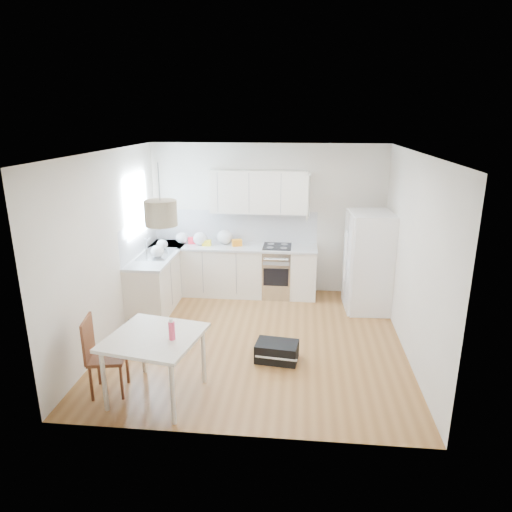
{
  "coord_description": "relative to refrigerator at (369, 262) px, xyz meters",
  "views": [
    {
      "loc": [
        0.6,
        -6.0,
        3.15
      ],
      "look_at": [
        -0.04,
        0.4,
        1.17
      ],
      "focal_mm": 32.0,
      "sensor_mm": 36.0,
      "label": 1
    }
  ],
  "objects": [
    {
      "name": "upper_cabinets",
      "position": [
        -1.91,
        0.58,
        1.04
      ],
      "size": [
        1.7,
        0.32,
        0.75
      ],
      "primitive_type": "cube",
      "color": "white",
      "rests_on": "wall_back"
    },
    {
      "name": "refrigerator",
      "position": [
        0.0,
        0.0,
        0.0
      ],
      "size": [
        0.85,
        0.87,
        1.66
      ],
      "primitive_type": null,
      "rotation": [
        0.0,
        0.0,
        0.05
      ],
      "color": "white",
      "rests_on": "floor"
    },
    {
      "name": "grocery_bag_a",
      "position": [
        -3.29,
        0.48,
        0.19
      ],
      "size": [
        0.23,
        0.19,
        0.2
      ],
      "primitive_type": "ellipsoid",
      "color": "silver",
      "rests_on": "counter_back"
    },
    {
      "name": "wall_right",
      "position": [
        0.34,
        -1.36,
        0.52
      ],
      "size": [
        0.0,
        4.2,
        4.2
      ],
      "primitive_type": "plane",
      "rotation": [
        1.57,
        0.0,
        -1.57
      ],
      "color": "beige",
      "rests_on": "floor"
    },
    {
      "name": "window_glassblock",
      "position": [
        -3.85,
        -0.21,
        0.92
      ],
      "size": [
        0.02,
        1.0,
        1.0
      ],
      "primitive_type": "cube",
      "color": "#BFE0F9",
      "rests_on": "wall_left"
    },
    {
      "name": "grocery_bag_d",
      "position": [
        -3.54,
        0.08,
        0.18
      ],
      "size": [
        0.19,
        0.17,
        0.17
      ],
      "primitive_type": "ellipsoid",
      "color": "silver",
      "rests_on": "counter_back"
    },
    {
      "name": "ceiling",
      "position": [
        -1.76,
        -1.36,
        1.87
      ],
      "size": [
        4.2,
        4.2,
        0.0
      ],
      "primitive_type": "plane",
      "rotation": [
        3.14,
        0.0,
        0.0
      ],
      "color": "white",
      "rests_on": "wall_back"
    },
    {
      "name": "floor",
      "position": [
        -1.76,
        -1.36,
        -0.83
      ],
      "size": [
        4.2,
        4.2,
        0.0
      ],
      "primitive_type": "plane",
      "color": "brown",
      "rests_on": "ground"
    },
    {
      "name": "grocery_bag_b",
      "position": [
        -2.94,
        0.41,
        0.21
      ],
      "size": [
        0.26,
        0.22,
        0.24
      ],
      "primitive_type": "ellipsoid",
      "color": "silver",
      "rests_on": "counter_back"
    },
    {
      "name": "snack_yellow",
      "position": [
        -2.82,
        0.38,
        0.14
      ],
      "size": [
        0.16,
        0.1,
        0.11
      ],
      "primitive_type": "cube",
      "rotation": [
        0.0,
        0.0,
        0.03
      ],
      "color": "yellow",
      "rests_on": "counter_back"
    },
    {
      "name": "drink_bottle",
      "position": [
        -2.54,
        -2.91,
        0.07
      ],
      "size": [
        0.07,
        0.07,
        0.25
      ],
      "primitive_type": "cylinder",
      "rotation": [
        0.0,
        0.0,
        0.01
      ],
      "color": "#E63F61",
      "rests_on": "dining_table"
    },
    {
      "name": "sink",
      "position": [
        -3.56,
        -0.21,
        0.08
      ],
      "size": [
        0.5,
        0.8,
        0.16
      ],
      "primitive_type": null,
      "color": "#B9BCBE",
      "rests_on": "counter_left"
    },
    {
      "name": "cabinets_left",
      "position": [
        -3.56,
        -0.16,
        -0.39
      ],
      "size": [
        0.6,
        1.8,
        0.88
      ],
      "primitive_type": "cube",
      "color": "white",
      "rests_on": "floor"
    },
    {
      "name": "cabinets_back",
      "position": [
        -2.36,
        0.44,
        -0.39
      ],
      "size": [
        3.0,
        0.6,
        0.88
      ],
      "primitive_type": "cube",
      "color": "white",
      "rests_on": "floor"
    },
    {
      "name": "wall_back",
      "position": [
        -1.76,
        0.74,
        0.52
      ],
      "size": [
        4.2,
        0.0,
        4.2
      ],
      "primitive_type": "plane",
      "rotation": [
        1.57,
        0.0,
        0.0
      ],
      "color": "beige",
      "rests_on": "floor"
    },
    {
      "name": "snack_orange",
      "position": [
        -2.28,
        0.42,
        0.15
      ],
      "size": [
        0.2,
        0.16,
        0.12
      ],
      "primitive_type": "cube",
      "rotation": [
        0.0,
        0.0,
        0.32
      ],
      "color": "orange",
      "rests_on": "counter_back"
    },
    {
      "name": "grocery_bag_e",
      "position": [
        -3.48,
        -0.39,
        0.19
      ],
      "size": [
        0.22,
        0.19,
        0.2
      ],
      "primitive_type": "ellipsoid",
      "color": "silver",
      "rests_on": "counter_left"
    },
    {
      "name": "counter_back",
      "position": [
        -2.36,
        0.44,
        0.07
      ],
      "size": [
        3.02,
        0.64,
        0.04
      ],
      "primitive_type": "cube",
      "color": "#B7BABC",
      "rests_on": "cabinets_back"
    },
    {
      "name": "backsplash_back",
      "position": [
        -2.36,
        0.74,
        0.38
      ],
      "size": [
        3.0,
        0.01,
        0.58
      ],
      "primitive_type": "cube",
      "color": "silver",
      "rests_on": "wall_back"
    },
    {
      "name": "dining_chair",
      "position": [
        -3.35,
        -2.82,
        -0.35
      ],
      "size": [
        0.47,
        0.47,
        0.96
      ],
      "primitive_type": null,
      "rotation": [
        0.0,
        0.0,
        0.18
      ],
      "color": "#532E19",
      "rests_on": "floor"
    },
    {
      "name": "wall_left",
      "position": [
        -3.86,
        -1.36,
        0.52
      ],
      "size": [
        0.0,
        4.2,
        4.2
      ],
      "primitive_type": "plane",
      "rotation": [
        1.57,
        0.0,
        1.57
      ],
      "color": "beige",
      "rests_on": "floor"
    },
    {
      "name": "dining_table",
      "position": [
        -2.77,
        -2.85,
        -0.14
      ],
      "size": [
        1.15,
        1.15,
        0.78
      ],
      "rotation": [
        0.0,
        0.0,
        -0.19
      ],
      "color": "beige",
      "rests_on": "floor"
    },
    {
      "name": "counter_left",
      "position": [
        -3.56,
        -0.16,
        0.07
      ],
      "size": [
        0.64,
        1.82,
        0.04
      ],
      "primitive_type": "cube",
      "color": "#B7BABC",
      "rests_on": "cabinets_left"
    },
    {
      "name": "pendant_lamp",
      "position": [
        -2.61,
        -2.81,
        1.35
      ],
      "size": [
        0.36,
        0.36,
        0.26
      ],
      "primitive_type": "cylinder",
      "rotation": [
        0.0,
        0.0,
        0.05
      ],
      "color": "beige",
      "rests_on": "ceiling"
    },
    {
      "name": "backsplash_left",
      "position": [
        -3.85,
        -0.16,
        0.38
      ],
      "size": [
        0.01,
        1.8,
        0.58
      ],
      "primitive_type": "cube",
      "color": "silver",
      "rests_on": "wall_left"
    },
    {
      "name": "snack_red",
      "position": [
        -3.1,
        0.5,
        0.15
      ],
      "size": [
        0.19,
        0.14,
        0.12
      ],
      "primitive_type": "cube",
      "rotation": [
        0.0,
        0.0,
        0.22
      ],
      "color": "red",
      "rests_on": "counter_back"
    },
    {
      "name": "gym_bag",
      "position": [
        -1.42,
        -1.9,
        -0.7
      ],
      "size": [
        0.59,
        0.43,
        0.26
      ],
      "primitive_type": "cube",
      "rotation": [
        0.0,
        0.0,
        -0.12
      ],
      "color": "black",
      "rests_on": "floor"
    },
    {
      "name": "grocery_bag_c",
      "position": [
        -2.51,
        0.53,
        0.22
      ],
      "size": [
        0.29,
        0.25,
        0.26
      ],
      "primitive_type": "ellipsoid",
      "color": "silver",
      "rests_on": "counter_back"
    },
    {
      "name": "range_oven",
      "position": [
        -1.56,
        0.44,
        -0.39
      ],
      "size": [
        0.5,
        0.61,
        0.88
      ],
      "primitive_type": null,
      "color": "#B9BCBE",
      "rests_on": "floor"
    }
  ]
}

